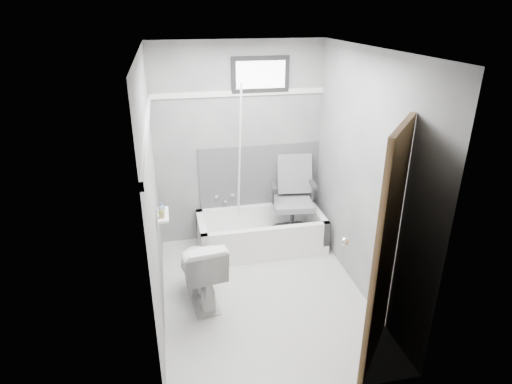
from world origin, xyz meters
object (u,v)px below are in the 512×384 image
object	(u,v)px
bathtub	(261,232)
soap_bottle_b	(162,207)
toilet	(201,269)
soap_bottle_a	(162,212)
office_chair	(293,198)
door	(438,270)

from	to	relation	value
bathtub	soap_bottle_b	xyz separation A→B (m)	(-1.13, -0.64, 0.75)
toilet	soap_bottle_b	bearing A→B (deg)	-44.38
soap_bottle_a	soap_bottle_b	distance (m)	0.14
office_chair	soap_bottle_b	xyz separation A→B (m)	(-1.53, -0.69, 0.36)
office_chair	toilet	size ratio (longest dim) A/B	1.30
toilet	door	xyz separation A→B (m)	(1.60, -1.33, 0.64)
soap_bottle_a	office_chair	bearing A→B (deg)	28.62
door	soap_bottle_b	distance (m)	2.48
soap_bottle_b	bathtub	bearing A→B (deg)	29.78
toilet	soap_bottle_a	bearing A→B (deg)	-24.80
office_chair	door	size ratio (longest dim) A/B	0.48
bathtub	door	size ratio (longest dim) A/B	0.75
bathtub	toilet	bearing A→B (deg)	-132.40
bathtub	soap_bottle_a	xyz separation A→B (m)	(-1.13, -0.78, 0.76)
office_chair	soap_bottle_b	distance (m)	1.72
soap_bottle_b	office_chair	bearing A→B (deg)	24.42
door	soap_bottle_a	size ratio (longest dim) A/B	19.04
soap_bottle_a	soap_bottle_b	world-z (taller)	soap_bottle_a
bathtub	office_chair	bearing A→B (deg)	7.07
office_chair	soap_bottle_a	bearing A→B (deg)	-144.20
door	office_chair	bearing A→B (deg)	99.79
door	soap_bottle_a	world-z (taller)	door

